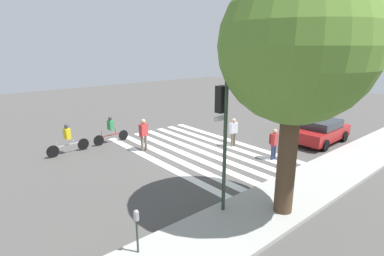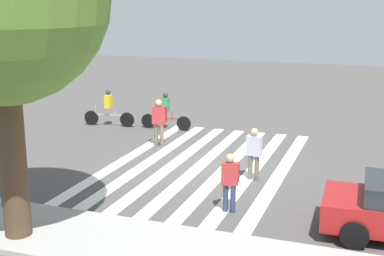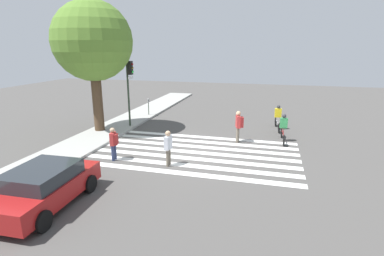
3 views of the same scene
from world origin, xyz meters
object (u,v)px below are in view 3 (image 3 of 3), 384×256
Objects in this scene: pedestrian_child_with_backpack at (239,124)px; pedestrian_adult_tall_backpack at (114,141)px; street_tree at (93,42)px; parking_meter at (148,103)px; car_parked_silver_sedan at (43,186)px; cyclist_far_lane at (283,127)px; pedestrian_adult_blue_shirt at (168,146)px; traffic_light at (129,80)px; cyclist_mid_street at (278,116)px.

pedestrian_child_with_backpack is 6.78m from pedestrian_adult_tall_backpack.
street_tree is at bearing 75.72° from pedestrian_child_with_backpack.
pedestrian_child_with_backpack reaches higher than parking_meter.
cyclist_far_lane is at bearing -41.74° from car_parked_silver_sedan.
pedestrian_child_with_backpack is 4.98m from pedestrian_adult_blue_shirt.
pedestrian_child_with_backpack is 0.80× the size of cyclist_far_lane.
traffic_light is at bearing 7.61° from car_parked_silver_sedan.
car_parked_silver_sedan is (-8.45, -3.12, -4.70)m from street_tree.
traffic_light is 2.55× the size of pedestrian_child_with_backpack.
pedestrian_adult_blue_shirt is (-4.23, 2.63, -0.12)m from pedestrian_child_with_backpack.
cyclist_far_lane is at bearing 142.51° from pedestrian_adult_blue_shirt.
pedestrian_adult_tall_backpack is at bearing 113.43° from pedestrian_child_with_backpack.
pedestrian_adult_tall_backpack is at bearing 128.90° from cyclist_mid_street.
street_tree is 6.90m from pedestrian_adult_tall_backpack.
cyclist_far_lane is (5.00, -7.67, -0.06)m from pedestrian_adult_tall_backpack.
street_tree is 3.53× the size of cyclist_far_lane.
pedestrian_child_with_backpack reaches higher than pedestrian_adult_blue_shirt.
parking_meter is at bearing -144.52° from pedestrian_adult_blue_shirt.
cyclist_mid_street reaches higher than cyclist_far_lane.
traffic_light is at bearing 5.45° from pedestrian_adult_tall_backpack.
pedestrian_adult_blue_shirt is 1.03× the size of pedestrian_adult_tall_backpack.
cyclist_mid_street is at bearing 155.45° from pedestrian_adult_blue_shirt.
pedestrian_adult_tall_backpack is at bearing 120.19° from cyclist_far_lane.
pedestrian_adult_blue_shirt reaches higher than parking_meter.
pedestrian_adult_tall_backpack is 9.16m from cyclist_far_lane.
pedestrian_adult_blue_shirt is 0.71× the size of cyclist_mid_street.
pedestrian_child_with_backpack reaches higher than cyclist_mid_street.
pedestrian_child_with_backpack is at bearing 155.89° from pedestrian_adult_blue_shirt.
parking_meter is at bearing 3.35° from traffic_light.
traffic_light is 3.92m from parking_meter.
street_tree is 3.42× the size of cyclist_mid_street.
cyclist_far_lane is (0.75, -2.39, -0.17)m from pedestrian_child_with_backpack.
pedestrian_adult_blue_shirt is at bearing 132.78° from pedestrian_child_with_backpack.
pedestrian_child_with_backpack is at bearing 104.50° from cyclist_far_lane.
parking_meter is at bearing 0.14° from pedestrian_adult_tall_backpack.
pedestrian_adult_blue_shirt reaches higher than pedestrian_adult_tall_backpack.
pedestrian_adult_blue_shirt is 5.21m from car_parked_silver_sedan.
cyclist_far_lane is at bearing -69.53° from pedestrian_adult_tall_backpack.
pedestrian_adult_blue_shirt is (-5.55, -4.47, -2.23)m from traffic_light.
traffic_light reaches higher than cyclist_mid_street.
traffic_light is at bearing -133.44° from pedestrian_adult_blue_shirt.
traffic_light is 0.58× the size of street_tree.
car_parked_silver_sedan is (-4.37, 0.15, -0.21)m from pedestrian_adult_tall_backpack.
traffic_light is at bearing 64.12° from pedestrian_child_with_backpack.
street_tree is (-4.79, 1.26, 4.37)m from parking_meter.
pedestrian_child_with_backpack is 10.20m from car_parked_silver_sedan.
pedestrian_adult_blue_shirt is at bearing 131.89° from cyclist_far_lane.
cyclist_mid_street is 0.56× the size of car_parked_silver_sedan.
pedestrian_adult_tall_backpack is 0.71× the size of cyclist_far_lane.
car_parked_silver_sedan is at bearing 140.98° from cyclist_mid_street.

